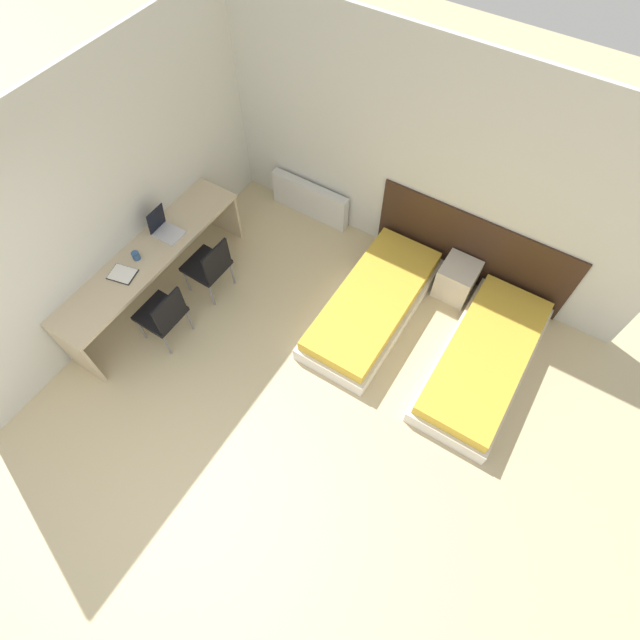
{
  "coord_description": "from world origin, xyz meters",
  "views": [
    {
      "loc": [
        1.46,
        -0.17,
        4.88
      ],
      "look_at": [
        0.0,
        2.15,
        0.55
      ],
      "focal_mm": 28.0,
      "sensor_mm": 36.0,
      "label": 1
    }
  ],
  "objects_px": {
    "chair_near_notebook": "(163,313)",
    "laptop": "(164,228)",
    "chair_near_laptop": "(209,265)",
    "nightstand": "(457,279)",
    "bed_near_door": "(484,360)",
    "bed_near_window": "(373,304)"
  },
  "relations": [
    {
      "from": "chair_near_laptop",
      "to": "bed_near_window",
      "type": "bearing_deg",
      "value": 23.14
    },
    {
      "from": "bed_near_window",
      "to": "nightstand",
      "type": "xyz_separation_m",
      "value": [
        0.68,
        0.79,
        0.06
      ]
    },
    {
      "from": "chair_near_notebook",
      "to": "bed_near_door",
      "type": "bearing_deg",
      "value": 25.77
    },
    {
      "from": "nightstand",
      "to": "chair_near_laptop",
      "type": "bearing_deg",
      "value": -148.39
    },
    {
      "from": "chair_near_laptop",
      "to": "laptop",
      "type": "distance_m",
      "value": 0.62
    },
    {
      "from": "bed_near_window",
      "to": "chair_near_laptop",
      "type": "distance_m",
      "value": 1.9
    },
    {
      "from": "bed_near_window",
      "to": "chair_near_notebook",
      "type": "height_order",
      "value": "chair_near_notebook"
    },
    {
      "from": "chair_near_notebook",
      "to": "laptop",
      "type": "xyz_separation_m",
      "value": [
        -0.51,
        0.73,
        0.34
      ]
    },
    {
      "from": "laptop",
      "to": "chair_near_laptop",
      "type": "bearing_deg",
      "value": 3.84
    },
    {
      "from": "chair_near_laptop",
      "to": "laptop",
      "type": "xyz_separation_m",
      "value": [
        -0.51,
        -0.05,
        0.34
      ]
    },
    {
      "from": "chair_near_notebook",
      "to": "laptop",
      "type": "relative_size",
      "value": 2.57
    },
    {
      "from": "bed_near_door",
      "to": "chair_near_notebook",
      "type": "distance_m",
      "value": 3.44
    },
    {
      "from": "bed_near_window",
      "to": "chair_near_notebook",
      "type": "bearing_deg",
      "value": -139.79
    },
    {
      "from": "nightstand",
      "to": "laptop",
      "type": "relative_size",
      "value": 1.43
    },
    {
      "from": "bed_near_door",
      "to": "chair_near_laptop",
      "type": "distance_m",
      "value": 3.19
    },
    {
      "from": "nightstand",
      "to": "chair_near_laptop",
      "type": "relative_size",
      "value": 0.56
    },
    {
      "from": "bed_near_door",
      "to": "chair_near_laptop",
      "type": "relative_size",
      "value": 2.45
    },
    {
      "from": "nightstand",
      "to": "laptop",
      "type": "bearing_deg",
      "value": -152.34
    },
    {
      "from": "chair_near_laptop",
      "to": "chair_near_notebook",
      "type": "xyz_separation_m",
      "value": [
        0.0,
        -0.77,
        0.0
      ]
    },
    {
      "from": "bed_near_window",
      "to": "chair_near_laptop",
      "type": "height_order",
      "value": "chair_near_laptop"
    },
    {
      "from": "nightstand",
      "to": "chair_near_notebook",
      "type": "xyz_separation_m",
      "value": [
        -2.42,
        -2.26,
        0.23
      ]
    },
    {
      "from": "chair_near_laptop",
      "to": "chair_near_notebook",
      "type": "bearing_deg",
      "value": -88.8
    }
  ]
}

